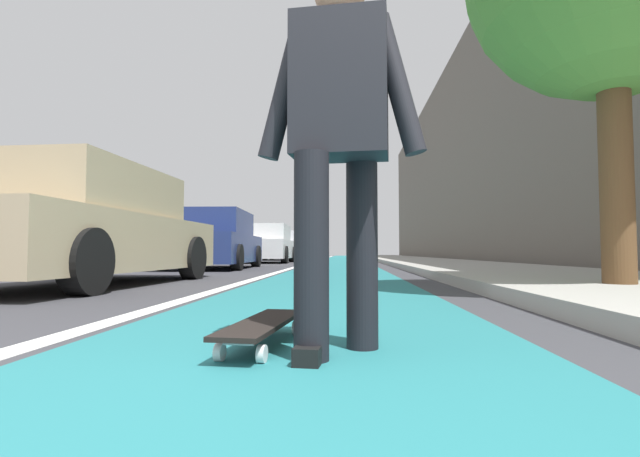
# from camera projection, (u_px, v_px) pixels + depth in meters

# --- Properties ---
(ground_plane) EXTENTS (80.00, 80.00, 0.00)m
(ground_plane) POSITION_uv_depth(u_px,v_px,m) (338.00, 270.00, 10.66)
(ground_plane) COLOR #38383D
(bike_lane_paint) EXTENTS (56.00, 2.14, 0.00)m
(bike_lane_paint) POSITION_uv_depth(u_px,v_px,m) (343.00, 260.00, 24.62)
(bike_lane_paint) COLOR #237075
(bike_lane_paint) RESTS_ON ground
(lane_stripe_white) EXTENTS (52.00, 0.16, 0.01)m
(lane_stripe_white) POSITION_uv_depth(u_px,v_px,m) (315.00, 261.00, 20.70)
(lane_stripe_white) COLOR silver
(lane_stripe_white) RESTS_ON ground
(sidewalk_curb) EXTENTS (52.00, 3.20, 0.13)m
(sidewalk_curb) POSITION_uv_depth(u_px,v_px,m) (419.00, 261.00, 18.46)
(sidewalk_curb) COLOR #9E9B93
(sidewalk_curb) RESTS_ON ground
(building_facade) EXTENTS (40.00, 1.20, 9.40)m
(building_facade) POSITION_uv_depth(u_px,v_px,m) (457.00, 164.00, 22.54)
(building_facade) COLOR #665E54
(building_facade) RESTS_ON ground
(skateboard) EXTENTS (0.86, 0.29, 0.11)m
(skateboard) POSITION_uv_depth(u_px,v_px,m) (263.00, 326.00, 2.08)
(skateboard) COLOR white
(skateboard) RESTS_ON ground
(skater_person) EXTENTS (0.44, 0.72, 1.64)m
(skater_person) POSITION_uv_depth(u_px,v_px,m) (339.00, 130.00, 1.95)
(skater_person) COLOR black
(skater_person) RESTS_ON ground
(parked_car_near) EXTENTS (4.48, 2.09, 1.49)m
(parked_car_near) POSITION_uv_depth(u_px,v_px,m) (86.00, 229.00, 5.90)
(parked_car_near) COLOR tan
(parked_car_near) RESTS_ON ground
(parked_car_mid) EXTENTS (4.37, 2.03, 1.46)m
(parked_car_mid) POSITION_uv_depth(u_px,v_px,m) (214.00, 241.00, 11.81)
(parked_car_mid) COLOR navy
(parked_car_mid) RESTS_ON ground
(parked_car_far) EXTENTS (4.02, 2.03, 1.48)m
(parked_car_far) POSITION_uv_depth(u_px,v_px,m) (266.00, 245.00, 18.09)
(parked_car_far) COLOR silver
(parked_car_far) RESTS_ON ground
(parked_car_end) EXTENTS (4.45, 2.09, 1.50)m
(parked_car_end) POSITION_uv_depth(u_px,v_px,m) (285.00, 246.00, 24.27)
(parked_car_end) COLOR silver
(parked_car_end) RESTS_ON ground
(traffic_light) EXTENTS (0.33, 0.28, 4.49)m
(traffic_light) POSITION_uv_depth(u_px,v_px,m) (314.00, 204.00, 25.98)
(traffic_light) COLOR #2D2D2D
(traffic_light) RESTS_ON ground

